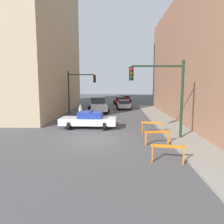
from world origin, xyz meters
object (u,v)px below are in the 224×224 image
at_px(barrier_front, 168,151).
at_px(barrier_back, 152,125).
at_px(barrier_mid, 157,135).
at_px(parked_car_mid, 120,100).
at_px(parked_car_far, 126,98).
at_px(police_car, 89,120).
at_px(parked_car_near, 124,104).
at_px(traffic_light_far, 77,86).
at_px(pedestrian_crossing, 81,113).
at_px(traffic_light_near, 165,87).
at_px(white_truck, 98,105).

xyz_separation_m(barrier_front, barrier_back, (0.21, 6.18, 0.00)).
relative_size(barrier_front, barrier_mid, 0.99).
distance_m(parked_car_mid, parked_car_far, 5.44).
height_order(police_car, parked_car_near, police_car).
bearing_deg(barrier_mid, parked_car_near, 94.55).
bearing_deg(police_car, barrier_back, -108.36).
bearing_deg(parked_car_near, parked_car_mid, 92.85).
bearing_deg(traffic_light_far, barrier_front, -66.21).
distance_m(pedestrian_crossing, barrier_mid, 10.19).
bearing_deg(police_car, barrier_front, -146.95).
xyz_separation_m(parked_car_mid, barrier_back, (2.20, -23.09, -0.06)).
height_order(police_car, barrier_front, police_car).
bearing_deg(parked_car_mid, traffic_light_near, -86.84).
xyz_separation_m(barrier_front, barrier_mid, (0.05, 3.08, 0.00)).
height_order(traffic_light_near, barrier_back, traffic_light_near).
relative_size(white_truck, barrier_back, 3.52).
bearing_deg(barrier_mid, pedestrian_crossing, 126.92).
distance_m(traffic_light_far, barrier_back, 13.10).
bearing_deg(barrier_back, police_car, 159.51).
distance_m(white_truck, barrier_back, 13.14).
xyz_separation_m(parked_car_mid, pedestrian_crossing, (-4.08, -18.05, 0.19)).
height_order(traffic_light_near, police_car, traffic_light_near).
distance_m(traffic_light_near, white_truck, 15.05).
xyz_separation_m(traffic_light_far, barrier_back, (7.51, -10.37, -2.78)).
distance_m(traffic_light_near, barrier_front, 5.47).
bearing_deg(traffic_light_far, police_car, -73.80).
bearing_deg(parked_car_mid, traffic_light_far, -115.77).
xyz_separation_m(police_car, barrier_back, (5.05, -1.89, -0.11)).
xyz_separation_m(traffic_light_near, traffic_light_far, (-8.03, 11.98, -0.13)).
bearing_deg(barrier_front, barrier_mid, 89.10).
bearing_deg(parked_car_near, barrier_mid, -86.78).
xyz_separation_m(traffic_light_far, pedestrian_crossing, (1.23, -5.32, -2.54)).
xyz_separation_m(traffic_light_near, barrier_front, (-0.74, -4.57, -2.91)).
relative_size(traffic_light_far, barrier_mid, 3.27).
xyz_separation_m(parked_car_far, barrier_back, (0.95, -28.39, -0.06)).
bearing_deg(police_car, parked_car_mid, -5.51).
xyz_separation_m(parked_car_near, parked_car_far, (0.72, 12.59, 0.00)).
distance_m(police_car, white_truck, 10.20).
bearing_deg(white_truck, parked_car_mid, 67.55).
xyz_separation_m(parked_car_far, barrier_mid, (0.79, -31.48, -0.06)).
height_order(parked_car_mid, parked_car_far, same).
relative_size(white_truck, barrier_mid, 3.53).
bearing_deg(barrier_mid, white_truck, 108.16).
height_order(parked_car_mid, barrier_back, parked_car_mid).
relative_size(traffic_light_near, parked_car_near, 1.20).
height_order(white_truck, pedestrian_crossing, white_truck).
relative_size(traffic_light_far, barrier_front, 3.29).
height_order(traffic_light_near, barrier_mid, traffic_light_near).
distance_m(traffic_light_far, parked_car_mid, 14.06).
bearing_deg(parked_car_mid, barrier_mid, -88.69).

